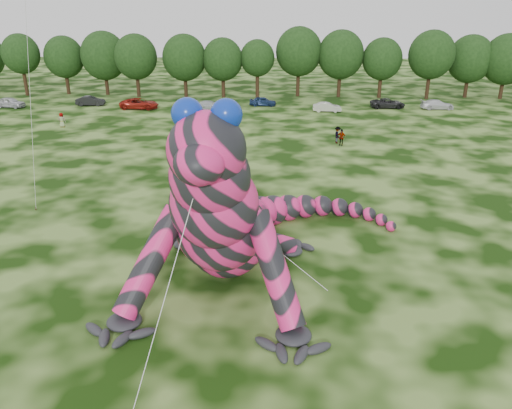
{
  "coord_description": "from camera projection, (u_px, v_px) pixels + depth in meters",
  "views": [
    {
      "loc": [
        4.9,
        -21.41,
        13.4
      ],
      "look_at": [
        3.7,
        2.03,
        4.0
      ],
      "focal_mm": 35.0,
      "sensor_mm": 36.0,
      "label": 1
    }
  ],
  "objects": [
    {
      "name": "tree_14",
      "position": [
        469.0,
        66.0,
        76.17
      ],
      "size": [
        6.82,
        6.14,
        9.4
      ],
      "primitive_type": null,
      "color": "black",
      "rests_on": "ground"
    },
    {
      "name": "tree_13",
      "position": [
        430.0,
        65.0,
        74.86
      ],
      "size": [
        6.83,
        6.15,
        10.13
      ],
      "primitive_type": null,
      "color": "black",
      "rests_on": "ground"
    },
    {
      "name": "tree_4",
      "position": [
        65.0,
        65.0,
        79.23
      ],
      "size": [
        6.22,
        5.6,
        9.06
      ],
      "primitive_type": null,
      "color": "black",
      "rests_on": "ground"
    },
    {
      "name": "tree_15",
      "position": [
        505.0,
        66.0,
        75.01
      ],
      "size": [
        7.17,
        6.45,
        9.63
      ],
      "primitive_type": null,
      "color": "black",
      "rests_on": "ground"
    },
    {
      "name": "car_0",
      "position": [
        10.0,
        102.0,
        69.95
      ],
      "size": [
        4.43,
        2.44,
        1.43
      ],
      "primitive_type": "imported",
      "rotation": [
        0.0,
        0.0,
        1.38
      ],
      "color": "silver",
      "rests_on": "ground"
    },
    {
      "name": "car_2",
      "position": [
        139.0,
        104.0,
        69.01
      ],
      "size": [
        5.3,
        2.52,
        1.46
      ],
      "primitive_type": "imported",
      "rotation": [
        0.0,
        0.0,
        1.55
      ],
      "color": "maroon",
      "rests_on": "ground"
    },
    {
      "name": "car_5",
      "position": [
        327.0,
        107.0,
        67.18
      ],
      "size": [
        3.85,
        1.43,
        1.26
      ],
      "primitive_type": "imported",
      "rotation": [
        0.0,
        0.0,
        1.54
      ],
      "color": "beige",
      "rests_on": "ground"
    },
    {
      "name": "tree_8",
      "position": [
        223.0,
        68.0,
        76.44
      ],
      "size": [
        6.14,
        5.53,
        8.94
      ],
      "primitive_type": null,
      "color": "black",
      "rests_on": "ground"
    },
    {
      "name": "tree_3",
      "position": [
        23.0,
        65.0,
        77.92
      ],
      "size": [
        5.81,
        5.23,
        9.44
      ],
      "primitive_type": null,
      "color": "black",
      "rests_on": "ground"
    },
    {
      "name": "spectator_2",
      "position": [
        338.0,
        135.0,
        51.73
      ],
      "size": [
        0.81,
        1.22,
        1.75
      ],
      "primitive_type": "imported",
      "rotation": [
        0.0,
        0.0,
        1.72
      ],
      "color": "gray",
      "rests_on": "ground"
    },
    {
      "name": "spectator_3",
      "position": [
        341.0,
        137.0,
        50.92
      ],
      "size": [
        1.07,
        0.81,
        1.69
      ],
      "primitive_type": "imported",
      "rotation": [
        0.0,
        0.0,
        5.82
      ],
      "color": "gray",
      "rests_on": "ground"
    },
    {
      "name": "car_6",
      "position": [
        388.0,
        103.0,
        69.63
      ],
      "size": [
        4.86,
        2.43,
        1.32
      ],
      "primitive_type": "imported",
      "rotation": [
        0.0,
        0.0,
        1.62
      ],
      "color": "black",
      "rests_on": "ground"
    },
    {
      "name": "ground",
      "position": [
        181.0,
        292.0,
        25.07
      ],
      "size": [
        240.0,
        240.0,
        0.0
      ],
      "primitive_type": "plane",
      "color": "#16330A",
      "rests_on": "ground"
    },
    {
      "name": "spectator_4",
      "position": [
        62.0,
        120.0,
        58.64
      ],
      "size": [
        0.83,
        0.55,
        1.68
      ],
      "primitive_type": "imported",
      "rotation": [
        0.0,
        0.0,
        3.16
      ],
      "color": "gray",
      "rests_on": "ground"
    },
    {
      "name": "spectator_1",
      "position": [
        197.0,
        149.0,
        46.88
      ],
      "size": [
        0.87,
        0.96,
        1.6
      ],
      "primitive_type": "imported",
      "rotation": [
        0.0,
        0.0,
        1.99
      ],
      "color": "gray",
      "rests_on": "ground"
    },
    {
      "name": "car_4",
      "position": [
        263.0,
        101.0,
        71.06
      ],
      "size": [
        3.89,
        1.76,
        1.3
      ],
      "primitive_type": "imported",
      "rotation": [
        0.0,
        0.0,
        1.51
      ],
      "color": "navy",
      "rests_on": "ground"
    },
    {
      "name": "tree_10",
      "position": [
        299.0,
        62.0,
        77.07
      ],
      "size": [
        7.09,
        6.38,
        10.5
      ],
      "primitive_type": null,
      "color": "black",
      "rests_on": "ground"
    },
    {
      "name": "car_1",
      "position": [
        91.0,
        101.0,
        71.27
      ],
      "size": [
        4.13,
        1.67,
        1.33
      ],
      "primitive_type": "imported",
      "rotation": [
        0.0,
        0.0,
        1.64
      ],
      "color": "black",
      "rests_on": "ground"
    },
    {
      "name": "car_7",
      "position": [
        437.0,
        105.0,
        68.77
      ],
      "size": [
        4.55,
        2.05,
        1.3
      ],
      "primitive_type": "imported",
      "rotation": [
        0.0,
        0.0,
        1.62
      ],
      "color": "silver",
      "rests_on": "ground"
    },
    {
      "name": "tree_5",
      "position": [
        105.0,
        63.0,
        78.52
      ],
      "size": [
        7.16,
        6.44,
        9.8
      ],
      "primitive_type": null,
      "color": "black",
      "rests_on": "ground"
    },
    {
      "name": "tree_9",
      "position": [
        257.0,
        69.0,
        76.57
      ],
      "size": [
        5.27,
        4.74,
        8.68
      ],
      "primitive_type": null,
      "color": "black",
      "rests_on": "ground"
    },
    {
      "name": "car_3",
      "position": [
        210.0,
        106.0,
        67.86
      ],
      "size": [
        4.71,
        2.45,
        1.3
      ],
      "primitive_type": "imported",
      "rotation": [
        0.0,
        0.0,
        1.43
      ],
      "color": "#B8BFC3",
      "rests_on": "ground"
    },
    {
      "name": "tree_7",
      "position": [
        185.0,
        66.0,
        76.45
      ],
      "size": [
        6.68,
        6.01,
        9.48
      ],
      "primitive_type": null,
      "color": "black",
      "rests_on": "ground"
    },
    {
      "name": "tree_11",
      "position": [
        340.0,
        64.0,
        76.49
      ],
      "size": [
        7.01,
        6.31,
        10.07
      ],
      "primitive_type": null,
      "color": "black",
      "rests_on": "ground"
    },
    {
      "name": "tree_12",
      "position": [
        381.0,
        68.0,
        75.98
      ],
      "size": [
        5.99,
        5.39,
        8.97
      ],
      "primitive_type": null,
      "color": "black",
      "rests_on": "ground"
    },
    {
      "name": "tree_6",
      "position": [
        136.0,
        66.0,
        76.69
      ],
      "size": [
        6.52,
        5.86,
        9.49
      ],
      "primitive_type": null,
      "color": "black",
      "rests_on": "ground"
    },
    {
      "name": "spectator_5",
      "position": [
        228.0,
        168.0,
        41.37
      ],
      "size": [
        1.53,
        1.29,
        1.66
      ],
      "primitive_type": "imported",
      "rotation": [
        0.0,
        0.0,
        2.52
      ],
      "color": "gray",
      "rests_on": "ground"
    },
    {
      "name": "inflatable_gecko",
      "position": [
        231.0,
        179.0,
        25.9
      ],
      "size": [
        18.52,
        21.42,
        10.05
      ],
      "primitive_type": null,
      "rotation": [
        0.0,
        0.0,
        -0.08
      ],
      "color": "#EF257A",
      "rests_on": "ground"
    }
  ]
}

